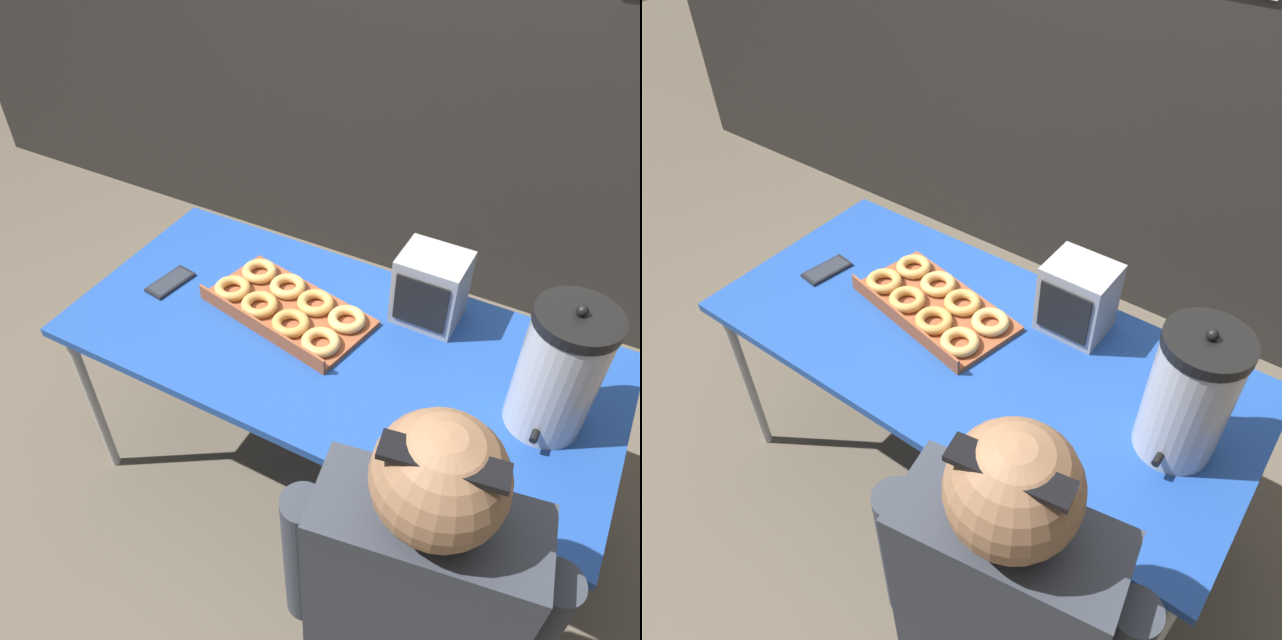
{
  "view_description": "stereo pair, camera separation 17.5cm",
  "coord_description": "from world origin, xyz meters",
  "views": [
    {
      "loc": [
        0.56,
        -1.13,
        1.96
      ],
      "look_at": [
        -0.06,
        0.0,
        0.76
      ],
      "focal_mm": 35.0,
      "sensor_mm": 36.0,
      "label": 1
    },
    {
      "loc": [
        0.71,
        -1.03,
        1.96
      ],
      "look_at": [
        -0.06,
        0.0,
        0.76
      ],
      "focal_mm": 35.0,
      "sensor_mm": 36.0,
      "label": 2
    }
  ],
  "objects": [
    {
      "name": "person_seated",
      "position": [
        0.46,
        -0.57,
        0.6
      ],
      "size": [
        0.53,
        0.27,
        1.24
      ],
      "rotation": [
        0.0,
        0.0,
        3.31
      ],
      "color": "#33332D",
      "rests_on": "ground"
    },
    {
      "name": "folding_table",
      "position": [
        0.0,
        0.0,
        0.66
      ],
      "size": [
        1.57,
        0.74,
        0.7
      ],
      "color": "#1E479E",
      "rests_on": "ground"
    },
    {
      "name": "back_wall",
      "position": [
        0.0,
        1.27,
        1.24
      ],
      "size": [
        6.0,
        0.11,
        2.46
      ],
      "color": "#282623",
      "rests_on": "ground"
    },
    {
      "name": "coffee_urn",
      "position": [
        0.58,
        -0.0,
        0.88
      ],
      "size": [
        0.19,
        0.22,
        0.38
      ],
      "color": "#B7B7BC",
      "rests_on": "folding_table"
    },
    {
      "name": "space_heater",
      "position": [
        0.18,
        0.22,
        0.81
      ],
      "size": [
        0.19,
        0.16,
        0.22
      ],
      "color": "#9E9E9E",
      "rests_on": "folding_table"
    },
    {
      "name": "ground_plane",
      "position": [
        0.0,
        0.0,
        0.0
      ],
      "size": [
        12.0,
        12.0,
        0.0
      ],
      "primitive_type": "plane",
      "color": "brown"
    },
    {
      "name": "donut_box",
      "position": [
        -0.19,
        0.04,
        0.72
      ],
      "size": [
        0.53,
        0.35,
        0.05
      ],
      "rotation": [
        0.0,
        0.0,
        -0.2
      ],
      "color": "brown",
      "rests_on": "folding_table"
    },
    {
      "name": "cell_phone",
      "position": [
        -0.58,
        -0.02,
        0.71
      ],
      "size": [
        0.09,
        0.16,
        0.01
      ],
      "rotation": [
        0.0,
        0.0,
        -0.15
      ],
      "color": "black",
      "rests_on": "folding_table"
    }
  ]
}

